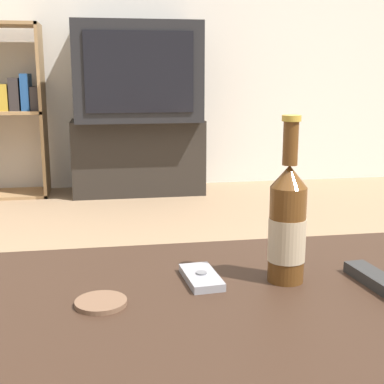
{
  "coord_description": "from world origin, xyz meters",
  "views": [
    {
      "loc": [
        -0.13,
        -0.77,
        0.78
      ],
      "look_at": [
        0.07,
        0.38,
        0.52
      ],
      "focal_mm": 50.0,
      "sensor_mm": 36.0,
      "label": 1
    }
  ],
  "objects": [
    {
      "name": "tv_stand",
      "position": [
        0.1,
        2.77,
        0.24
      ],
      "size": [
        0.86,
        0.37,
        0.49
      ],
      "color": "#28231E",
      "rests_on": "ground_plane"
    },
    {
      "name": "coffee_table",
      "position": [
        0.0,
        0.0,
        0.36
      ],
      "size": [
        1.15,
        0.65,
        0.42
      ],
      "color": "#332116",
      "rests_on": "ground_plane"
    },
    {
      "name": "bookshelf",
      "position": [
        -0.69,
        2.81,
        0.58
      ],
      "size": [
        0.42,
        0.3,
        1.09
      ],
      "color": "#99754C",
      "rests_on": "ground_plane"
    },
    {
      "name": "coaster",
      "position": [
        -0.14,
        0.03,
        0.43
      ],
      "size": [
        0.08,
        0.08,
        0.01
      ],
      "color": "brown",
      "rests_on": "coffee_table"
    },
    {
      "name": "remote_control",
      "position": [
        0.33,
        0.02,
        0.43
      ],
      "size": [
        0.06,
        0.18,
        0.02
      ],
      "rotation": [
        0.0,
        0.0,
        0.1
      ],
      "color": "#282828",
      "rests_on": "coffee_table"
    },
    {
      "name": "television",
      "position": [
        0.1,
        2.76,
        0.79
      ],
      "size": [
        0.79,
        0.6,
        0.61
      ],
      "color": "black",
      "rests_on": "tv_stand"
    },
    {
      "name": "beer_bottle",
      "position": [
        0.18,
        0.08,
        0.53
      ],
      "size": [
        0.07,
        0.07,
        0.29
      ],
      "color": "#563314",
      "rests_on": "coffee_table"
    },
    {
      "name": "cell_phone",
      "position": [
        0.03,
        0.1,
        0.43
      ],
      "size": [
        0.06,
        0.12,
        0.02
      ],
      "rotation": [
        0.0,
        0.0,
        0.08
      ],
      "color": "gray",
      "rests_on": "coffee_table"
    }
  ]
}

